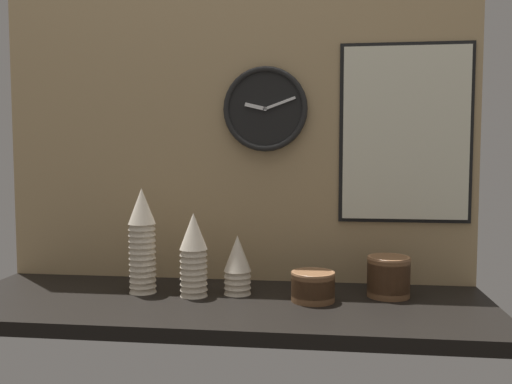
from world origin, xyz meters
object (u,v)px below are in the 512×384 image
cup_stack_center (194,255)px  bowl_stack_far_right (389,276)px  cup_stack_center_right (237,265)px  bowl_stack_right (313,285)px  cup_stack_center_left (142,241)px  menu_board (405,133)px  wall_clock (265,109)px

cup_stack_center → bowl_stack_far_right: bearing=6.4°
bowl_stack_far_right → cup_stack_center_right: bearing=-176.6°
bowl_stack_right → bowl_stack_far_right: (22.76, 7.90, 1.74)cm
cup_stack_center_right → bowl_stack_right: (23.36, -5.19, -4.48)cm
cup_stack_center_left → menu_board: (82.32, 19.46, 33.62)cm
cup_stack_center → bowl_stack_far_right: cup_stack_center is taller
bowl_stack_right → bowl_stack_far_right: bearing=19.1°
wall_clock → cup_stack_center_right: bearing=-112.1°
cup_stack_center_right → cup_stack_center_left: 30.70cm
cup_stack_center → bowl_stack_far_right: (59.03, 6.62, -6.34)cm
bowl_stack_right → menu_board: (29.16, 22.94, 45.32)cm
cup_stack_center_right → menu_board: size_ratio=0.32×
cup_stack_center → menu_board: (65.43, 21.66, 37.23)cm
cup_stack_center_right → cup_stack_center: cup_stack_center is taller
cup_stack_center_left → bowl_stack_far_right: 76.69cm
bowl_stack_far_right → cup_stack_center: bearing=-173.6°
cup_stack_center → cup_stack_center_left: size_ratio=0.78×
cup_stack_center_right → bowl_stack_far_right: 46.28cm
cup_stack_center_right → wall_clock: wall_clock is taller
bowl_stack_right → cup_stack_center: bearing=178.0°
wall_clock → cup_stack_center_left: bearing=-153.1°
cup_stack_center → bowl_stack_right: size_ratio=1.95×
cup_stack_center_left → menu_board: 91.02cm
cup_stack_center → wall_clock: wall_clock is taller
wall_clock → menu_board: 46.41cm
cup_stack_center_right → bowl_stack_right: bearing=-12.5°
bowl_stack_far_right → menu_board: 46.54cm
cup_stack_center_right → wall_clock: 52.27cm
cup_stack_center_left → bowl_stack_far_right: (75.91, 4.43, -9.95)cm
wall_clock → menu_board: menu_board is taller
menu_board → bowl_stack_right: bearing=-141.8°
wall_clock → menu_board: (45.68, 0.89, -8.17)cm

